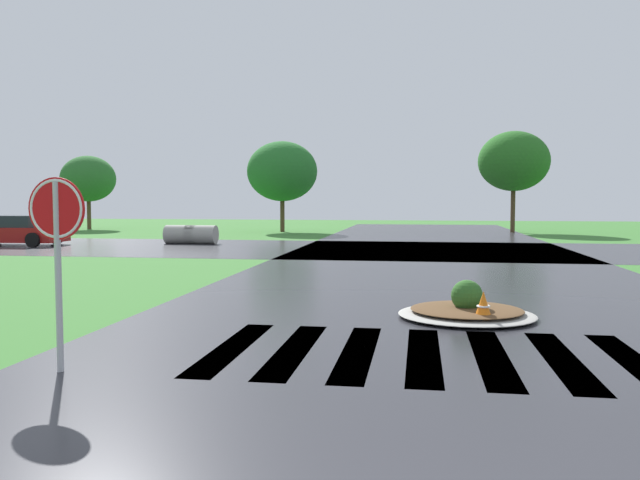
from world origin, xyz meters
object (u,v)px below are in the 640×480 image
Objects in this scene: median_island at (467,310)px; drainage_pipe_stack at (191,234)px; car_white_sedan at (14,231)px; traffic_cone at (483,309)px; stop_sign at (57,228)px.

drainage_pipe_stack is at bearing 123.69° from median_island.
median_island is at bearing 139.99° from car_white_sedan.
car_white_sedan is at bearing 141.82° from median_island.
car_white_sedan reaches higher than median_island.
car_white_sedan is at bearing 141.06° from traffic_cone.
traffic_cone is at bearing -56.69° from drainage_pipe_stack.
median_island is at bearing -56.31° from drainage_pipe_stack.
stop_sign is 0.98× the size of median_island.
drainage_pipe_stack is 21.35m from traffic_cone.
stop_sign is 7.01m from median_island.
stop_sign is 23.94m from car_white_sedan.
median_island is at bearing 44.20° from stop_sign.
stop_sign reaches higher than median_island.
median_island is at bearing 111.00° from traffic_cone.
stop_sign is at bearing -144.83° from traffic_cone.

